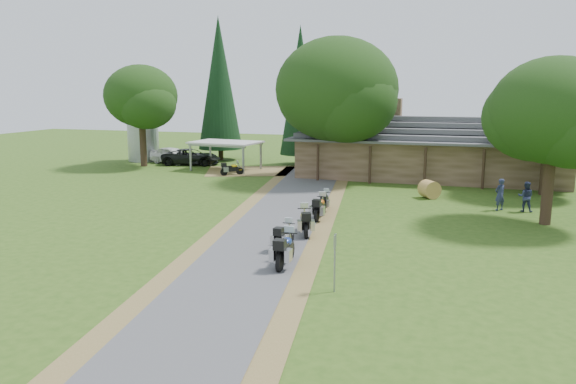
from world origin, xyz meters
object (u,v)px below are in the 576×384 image
(motorcycle_row_b, at_px, (285,234))
(motorcycle_row_e, at_px, (325,200))
(lodge, at_px, (429,146))
(motorcycle_row_a, at_px, (285,248))
(hay_bale, at_px, (429,189))
(carport, at_px, (226,156))
(motorcycle_carport_a, at_px, (232,168))
(car_dark_suv, at_px, (191,153))
(motorcycle_row_d, at_px, (320,206))
(car_white_sedan, at_px, (172,153))
(motorcycle_row_c, at_px, (305,220))
(silo, at_px, (143,130))

(motorcycle_row_b, distance_m, motorcycle_row_e, 8.32)
(lodge, xyz_separation_m, motorcycle_row_b, (-4.88, -22.84, -1.82))
(motorcycle_row_a, height_order, hay_bale, motorcycle_row_a)
(carport, distance_m, motorcycle_carport_a, 3.20)
(carport, xyz_separation_m, motorcycle_carport_a, (1.66, -2.66, -0.65))
(car_dark_suv, distance_m, motorcycle_row_d, 24.40)
(car_dark_suv, bearing_deg, motorcycle_row_e, -145.54)
(car_white_sedan, relative_size, motorcycle_row_c, 2.83)
(motorcycle_carport_a, bearing_deg, motorcycle_row_e, -86.83)
(car_white_sedan, relative_size, car_dark_suv, 1.02)
(lodge, distance_m, motorcycle_row_c, 20.87)
(lodge, bearing_deg, car_dark_suv, 177.57)
(motorcycle_row_d, bearing_deg, motorcycle_row_c, -179.47)
(carport, bearing_deg, car_dark_suv, 161.14)
(carport, xyz_separation_m, motorcycle_row_a, (12.96, -23.99, -0.51))
(motorcycle_row_b, relative_size, motorcycle_carport_a, 1.07)
(carport, xyz_separation_m, hay_bale, (17.67, -7.85, -0.66))
(motorcycle_carport_a, bearing_deg, motorcycle_row_b, -102.05)
(carport, height_order, hay_bale, carport)
(silo, height_order, motorcycle_row_c, silo)
(motorcycle_row_c, xyz_separation_m, motorcycle_row_d, (-0.10, 3.42, -0.02))
(motorcycle_carport_a, xyz_separation_m, hay_bale, (16.01, -5.19, -0.01))
(motorcycle_row_a, relative_size, hay_bale, 1.86)
(lodge, xyz_separation_m, motorcycle_carport_a, (-15.41, -3.84, -1.86))
(carport, height_order, car_white_sedan, carport)
(carport, relative_size, motorcycle_row_a, 2.67)
(motorcycle_row_d, height_order, motorcycle_row_e, motorcycle_row_d)
(silo, xyz_separation_m, motorcycle_row_b, (22.40, -25.05, -2.37))
(silo, height_order, motorcycle_row_b, silo)
(lodge, relative_size, motorcycle_carport_a, 12.40)
(car_dark_suv, distance_m, motorcycle_carport_a, 7.74)
(motorcycle_row_a, distance_m, motorcycle_row_c, 4.93)
(car_white_sedan, bearing_deg, motorcycle_row_d, -116.57)
(car_white_sedan, relative_size, motorcycle_row_e, 3.50)
(motorcycle_row_a, height_order, motorcycle_row_c, motorcycle_row_a)
(hay_bale, bearing_deg, silo, 158.03)
(carport, relative_size, motorcycle_row_d, 2.81)
(lodge, height_order, motorcycle_carport_a, lodge)
(car_white_sedan, distance_m, motorcycle_row_d, 26.03)
(carport, xyz_separation_m, car_dark_suv, (-4.42, 2.09, -0.13))
(carport, xyz_separation_m, motorcycle_row_e, (12.05, -13.33, -0.66))
(lodge, xyz_separation_m, hay_bale, (0.60, -9.03, -1.87))
(motorcycle_row_b, xyz_separation_m, motorcycle_row_c, (0.22, 2.57, 0.09))
(motorcycle_row_b, bearing_deg, hay_bale, -18.51)
(carport, distance_m, car_dark_suv, 4.89)
(car_white_sedan, height_order, motorcycle_row_d, car_white_sedan)
(motorcycle_row_c, xyz_separation_m, motorcycle_row_e, (-0.37, 5.76, -0.14))
(silo, height_order, motorcycle_row_d, silo)
(motorcycle_row_b, distance_m, hay_bale, 14.85)
(car_dark_suv, xyz_separation_m, motorcycle_row_c, (16.84, -21.18, -0.39))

